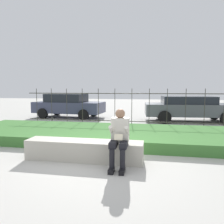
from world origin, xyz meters
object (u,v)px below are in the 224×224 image
car_parked_right (190,108)px  car_parked_left (68,105)px  person_seated_reader (119,136)px  stone_bench (84,151)px

car_parked_right → car_parked_left: car_parked_left is taller
person_seated_reader → car_parked_right: car_parked_right is taller
person_seated_reader → car_parked_left: size_ratio=0.31×
stone_bench → person_seated_reader: bearing=-18.8°
car_parked_left → stone_bench: bearing=-61.1°
person_seated_reader → stone_bench: bearing=161.2°
car_parked_right → car_parked_left: bearing=172.5°
person_seated_reader → car_parked_right: (2.64, 7.25, 0.02)m
stone_bench → car_parked_left: bearing=114.3°
car_parked_right → person_seated_reader: bearing=-114.2°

